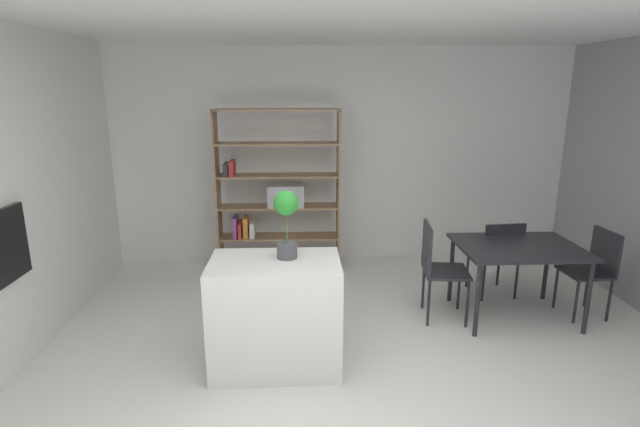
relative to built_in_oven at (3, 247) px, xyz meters
The scene contains 10 objects.
ground_plane 2.76m from the built_in_oven, 12.86° to the right, with size 8.92×8.92×0.00m, color silver.
back_partition 3.65m from the built_in_oven, 46.75° to the left, with size 6.46×0.06×2.71m, color white.
built_in_oven is the anchor object (origin of this frame).
kitchen_island 2.11m from the built_in_oven, ahead, with size 1.02×0.64×0.90m, color white.
potted_plant_on_island 2.13m from the built_in_oven, ahead, with size 0.19×0.19×0.54m.
open_bookshelf 2.97m from the built_in_oven, 49.29° to the left, with size 1.48×0.32×1.97m.
dining_table 4.41m from the built_in_oven, 10.38° to the left, with size 1.14×0.89×0.73m.
dining_chair_island_side 3.66m from the built_in_oven, 12.81° to the left, with size 0.47×0.49×0.95m.
dining_chair_window_side 5.19m from the built_in_oven, ahead, with size 0.42×0.42×0.87m.
dining_chair_far 4.54m from the built_in_oven, 16.26° to the left, with size 0.48×0.48×0.85m.
Camera 1 is at (-0.28, -2.99, 2.20)m, focal length 27.31 mm.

